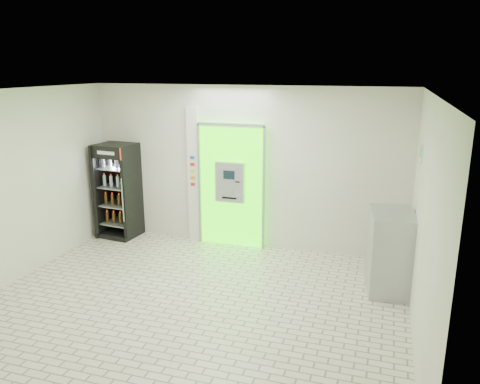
% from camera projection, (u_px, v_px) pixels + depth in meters
% --- Properties ---
extents(ground, '(6.00, 6.00, 0.00)m').
position_uv_depth(ground, '(192.00, 303.00, 6.77)').
color(ground, beige).
rests_on(ground, ground).
extents(room_shell, '(6.00, 6.00, 6.00)m').
position_uv_depth(room_shell, '(189.00, 180.00, 6.29)').
color(room_shell, silver).
rests_on(room_shell, ground).
extents(atm_assembly, '(1.30, 0.24, 2.33)m').
position_uv_depth(atm_assembly, '(232.00, 185.00, 8.75)').
color(atm_assembly, '#2CF900').
rests_on(atm_assembly, ground).
extents(pillar, '(0.22, 0.11, 2.60)m').
position_uv_depth(pillar, '(194.00, 175.00, 8.97)').
color(pillar, silver).
rests_on(pillar, ground).
extents(beverage_cooler, '(0.76, 0.71, 1.87)m').
position_uv_depth(beverage_cooler, '(118.00, 192.00, 9.27)').
color(beverage_cooler, black).
rests_on(beverage_cooler, ground).
extents(steel_cabinet, '(0.73, 0.99, 1.23)m').
position_uv_depth(steel_cabinet, '(390.00, 251.00, 7.05)').
color(steel_cabinet, '#9B9EA2').
rests_on(steel_cabinet, ground).
extents(exit_sign, '(0.02, 0.22, 0.26)m').
position_uv_depth(exit_sign, '(421.00, 153.00, 6.64)').
color(exit_sign, white).
rests_on(exit_sign, room_shell).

